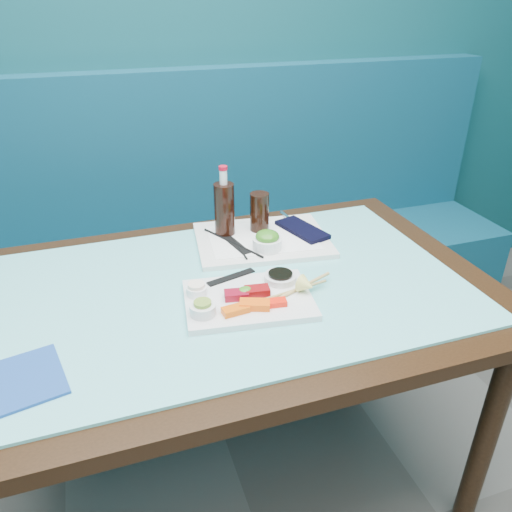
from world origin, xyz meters
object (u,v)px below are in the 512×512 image
object	(u,v)px
booth_bench	(182,264)
cola_glass	(259,212)
dining_table	(233,314)
blue_napkin	(18,381)
sashimi_plate	(248,300)
seaweed_bowl	(267,243)
serving_tray	(262,240)
cola_bottle_body	(224,212)

from	to	relation	value
booth_bench	cola_glass	xyz separation A→B (m)	(0.17, -0.57, 0.46)
booth_bench	cola_glass	distance (m)	0.75
dining_table	cola_glass	bearing A→B (deg)	58.20
booth_bench	blue_napkin	size ratio (longest dim) A/B	17.54
dining_table	blue_napkin	size ratio (longest dim) A/B	8.19
sashimi_plate	seaweed_bowl	world-z (taller)	seaweed_bowl
cola_glass	blue_napkin	bearing A→B (deg)	-144.21
booth_bench	blue_napkin	bearing A→B (deg)	-115.91
seaweed_bowl	cola_glass	xyz separation A→B (m)	(0.02, 0.13, 0.04)
dining_table	seaweed_bowl	size ratio (longest dim) A/B	15.91
cola_glass	sashimi_plate	bearing A→B (deg)	-112.96
sashimi_plate	serving_tray	bearing A→B (deg)	72.81
serving_tray	blue_napkin	bearing A→B (deg)	-139.64
booth_bench	cola_bottle_body	size ratio (longest dim) A/B	16.62
booth_bench	cola_bottle_body	distance (m)	0.73
sashimi_plate	serving_tray	distance (m)	0.34
blue_napkin	seaweed_bowl	bearing A→B (deg)	28.68
sashimi_plate	seaweed_bowl	bearing A→B (deg)	68.00
booth_bench	cola_bottle_body	bearing A→B (deg)	-84.02
cola_bottle_body	seaweed_bowl	bearing A→B (deg)	-56.87
sashimi_plate	cola_bottle_body	xyz separation A→B (m)	(0.04, 0.37, 0.08)
booth_bench	cola_bottle_body	xyz separation A→B (m)	(0.06, -0.56, 0.47)
seaweed_bowl	cola_glass	world-z (taller)	cola_glass
seaweed_bowl	blue_napkin	distance (m)	0.76
dining_table	sashimi_plate	distance (m)	0.14
booth_bench	seaweed_bowl	size ratio (longest dim) A/B	34.10
booth_bench	seaweed_bowl	bearing A→B (deg)	-77.86
dining_table	cola_glass	world-z (taller)	cola_glass
sashimi_plate	cola_bottle_body	world-z (taller)	cola_bottle_body
cola_glass	seaweed_bowl	bearing A→B (deg)	-98.75
dining_table	blue_napkin	bearing A→B (deg)	-156.88
cola_glass	blue_napkin	xyz separation A→B (m)	(-0.68, -0.49, -0.07)
dining_table	seaweed_bowl	world-z (taller)	seaweed_bowl
dining_table	serving_tray	distance (m)	0.29
booth_bench	sashimi_plate	size ratio (longest dim) A/B	9.44
booth_bench	sashimi_plate	world-z (taller)	booth_bench
booth_bench	dining_table	xyz separation A→B (m)	(0.00, -0.84, 0.29)
serving_tray	cola_bottle_body	xyz separation A→B (m)	(-0.10, 0.07, 0.08)
cola_glass	serving_tray	bearing A→B (deg)	-100.30
cola_glass	blue_napkin	distance (m)	0.85
serving_tray	dining_table	bearing A→B (deg)	-118.81
cola_glass	dining_table	bearing A→B (deg)	-121.80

